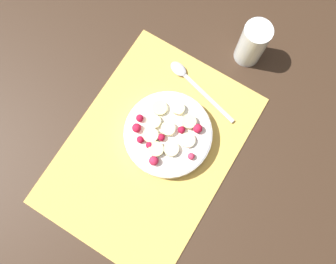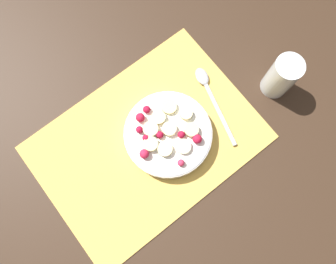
{
  "view_description": "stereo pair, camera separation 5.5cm",
  "coord_description": "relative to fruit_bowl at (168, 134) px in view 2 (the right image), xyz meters",
  "views": [
    {
      "loc": [
        -0.09,
        -0.1,
        0.7
      ],
      "look_at": [
        0.04,
        -0.02,
        0.04
      ],
      "focal_mm": 35.0,
      "sensor_mm": 36.0,
      "label": 1
    },
    {
      "loc": [
        -0.05,
        -0.14,
        0.7
      ],
      "look_at": [
        0.04,
        -0.02,
        0.04
      ],
      "focal_mm": 35.0,
      "sensor_mm": 36.0,
      "label": 2
    }
  ],
  "objects": [
    {
      "name": "ground_plane",
      "position": [
        -0.04,
        0.02,
        -0.03
      ],
      "size": [
        3.0,
        3.0,
        0.0
      ],
      "primitive_type": "plane",
      "color": "#382619"
    },
    {
      "name": "placemat",
      "position": [
        -0.04,
        0.02,
        -0.02
      ],
      "size": [
        0.47,
        0.33,
        0.01
      ],
      "color": "#E0B251",
      "rests_on": "ground_plane"
    },
    {
      "name": "fruit_bowl",
      "position": [
        0.0,
        0.0,
        0.0
      ],
      "size": [
        0.19,
        0.19,
        0.05
      ],
      "color": "white",
      "rests_on": "placemat"
    },
    {
      "name": "spoon",
      "position": [
        0.14,
        0.03,
        -0.02
      ],
      "size": [
        0.07,
        0.19,
        0.01
      ],
      "rotation": [
        0.0,
        0.0,
        7.6
      ],
      "color": "#B2B2B7",
      "rests_on": "placemat"
    },
    {
      "name": "drinking_glass",
      "position": [
        0.26,
        -0.05,
        0.03
      ],
      "size": [
        0.06,
        0.06,
        0.11
      ],
      "color": "white",
      "rests_on": "ground_plane"
    }
  ]
}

